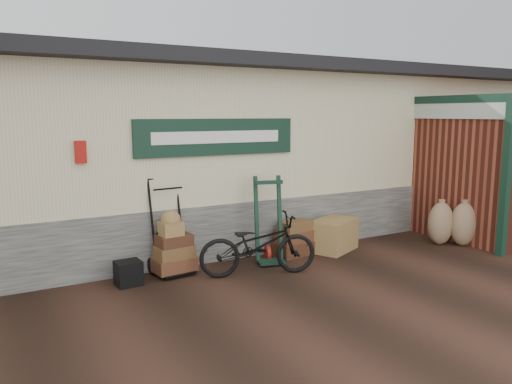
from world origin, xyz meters
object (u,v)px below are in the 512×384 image
(suitcase_stack, at_px, (294,238))
(black_trunk, at_px, (128,273))
(porter_trolley, at_px, (169,225))
(bicycle, at_px, (258,242))
(wicker_hamper, at_px, (334,235))
(green_barrow, at_px, (269,220))

(suitcase_stack, relative_size, black_trunk, 1.92)
(black_trunk, bearing_deg, porter_trolley, 20.41)
(porter_trolley, height_order, bicycle, porter_trolley)
(suitcase_stack, distance_m, bicycle, 1.22)
(porter_trolley, distance_m, suitcase_stack, 2.14)
(black_trunk, bearing_deg, wicker_hamper, 0.15)
(wicker_hamper, xyz_separation_m, bicycle, (-1.77, -0.50, 0.23))
(wicker_hamper, bearing_deg, bicycle, -164.11)
(suitcase_stack, bearing_deg, bicycle, -149.13)
(bicycle, bearing_deg, porter_trolley, 71.46)
(suitcase_stack, height_order, wicker_hamper, suitcase_stack)
(porter_trolley, bearing_deg, black_trunk, -165.29)
(wicker_hamper, relative_size, bicycle, 0.48)
(wicker_hamper, bearing_deg, black_trunk, -179.85)
(wicker_hamper, bearing_deg, green_barrow, -178.53)
(suitcase_stack, bearing_deg, black_trunk, -177.48)
(black_trunk, height_order, bicycle, bicycle)
(suitcase_stack, xyz_separation_m, wicker_hamper, (0.74, -0.11, -0.02))
(green_barrow, xyz_separation_m, bicycle, (-0.47, -0.47, -0.18))
(porter_trolley, relative_size, black_trunk, 4.23)
(porter_trolley, xyz_separation_m, bicycle, (1.06, -0.75, -0.21))
(suitcase_stack, bearing_deg, wicker_hamper, -8.67)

